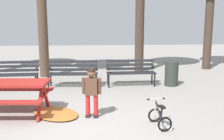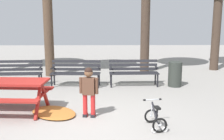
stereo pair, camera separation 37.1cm
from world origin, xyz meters
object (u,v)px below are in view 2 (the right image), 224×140
(park_bench_right, at_px, (134,70))
(trash_bin, at_px, (175,74))
(kids_bicycle, at_px, (155,118))
(child_standing, at_px, (89,88))
(park_bench_left, at_px, (76,71))
(park_bench_far_left, at_px, (17,71))
(picnic_table, at_px, (8,88))

(park_bench_right, bearing_deg, trash_bin, -5.30)
(park_bench_right, xyz_separation_m, kids_bicycle, (0.10, -3.55, -0.31))
(child_standing, bearing_deg, park_bench_left, 102.16)
(park_bench_far_left, xyz_separation_m, park_bench_right, (3.80, 0.05, 0.00))
(park_bench_far_left, relative_size, kids_bicycle, 2.70)
(kids_bicycle, distance_m, trash_bin, 3.65)
(park_bench_far_left, xyz_separation_m, park_bench_left, (1.91, 0.01, 0.00))
(park_bench_right, xyz_separation_m, child_standing, (-1.28, -2.90, 0.16))
(child_standing, xyz_separation_m, trash_bin, (2.62, 2.77, -0.26))
(park_bench_left, relative_size, trash_bin, 2.01)
(park_bench_right, relative_size, kids_bicycle, 2.69)
(park_bench_right, height_order, trash_bin, park_bench_right)
(park_bench_far_left, bearing_deg, park_bench_left, 0.41)
(park_bench_far_left, height_order, kids_bicycle, park_bench_far_left)
(park_bench_left, bearing_deg, trash_bin, -1.50)
(kids_bicycle, bearing_deg, picnic_table, 163.27)
(picnic_table, height_order, child_standing, child_standing)
(park_bench_left, xyz_separation_m, trash_bin, (3.23, -0.08, -0.11))
(kids_bicycle, xyz_separation_m, trash_bin, (1.24, 3.43, 0.20))
(picnic_table, xyz_separation_m, kids_bicycle, (3.27, -0.98, -0.39))
(park_bench_far_left, height_order, child_standing, child_standing)
(park_bench_left, distance_m, trash_bin, 3.24)
(kids_bicycle, bearing_deg, trash_bin, 70.04)
(trash_bin, bearing_deg, park_bench_far_left, 179.21)
(park_bench_left, relative_size, kids_bicycle, 2.70)
(park_bench_far_left, xyz_separation_m, kids_bicycle, (3.90, -3.50, -0.31))
(park_bench_left, bearing_deg, park_bench_right, 1.21)
(trash_bin, bearing_deg, child_standing, -133.35)
(park_bench_left, relative_size, child_standing, 1.44)
(park_bench_right, bearing_deg, kids_bicycle, -88.44)
(park_bench_left, bearing_deg, child_standing, -77.84)
(picnic_table, height_order, park_bench_right, park_bench_right)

